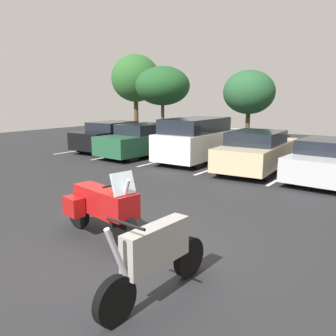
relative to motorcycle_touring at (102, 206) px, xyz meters
name	(u,v)px	position (x,y,z in m)	size (l,w,h in m)	color
ground	(130,250)	(0.65, 0.03, -0.72)	(44.00, 44.00, 0.10)	#262628
motorcycle_touring	(102,206)	(0.00, 0.00, 0.00)	(2.30, 0.98, 1.43)	black
motorcycle_second	(156,257)	(2.02, -0.99, -0.08)	(0.62, 2.12, 1.25)	black
parking_stripes	(226,164)	(-1.54, 8.31, -0.67)	(15.79, 4.90, 0.01)	silver
car_black	(114,136)	(-8.02, 8.58, 0.05)	(2.10, 4.68, 1.46)	black
car_green	(145,140)	(-5.60, 8.15, 0.04)	(2.10, 4.93, 1.47)	#235638
car_white	(198,139)	(-2.86, 8.34, 0.25)	(1.95, 4.69, 1.83)	white
car_champagne	(258,151)	(-0.11, 8.05, 0.04)	(2.14, 4.99, 1.47)	#C1B289
car_silver	(331,160)	(2.42, 8.03, -0.02)	(2.05, 4.86, 1.36)	#B7B7BC
tree_center_right	(163,86)	(-10.93, 16.75, 2.80)	(3.98, 3.98, 4.88)	#4C3823
tree_left	(249,92)	(-4.14, 16.54, 2.29)	(3.18, 3.18, 4.32)	#4C3823
tree_far_right	(136,78)	(-15.83, 19.46, 3.58)	(4.17, 4.17, 6.28)	#4C3823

